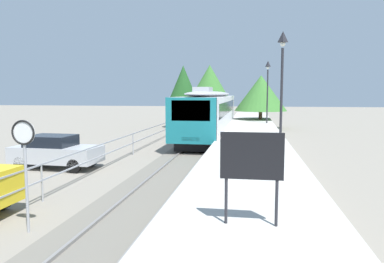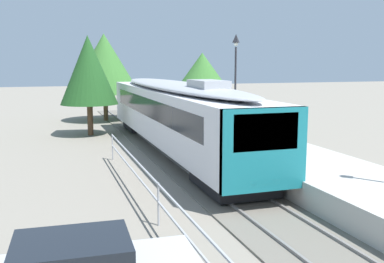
# 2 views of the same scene
# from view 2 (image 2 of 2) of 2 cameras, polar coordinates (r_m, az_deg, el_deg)

# --- Properties ---
(ground_plane) EXTENTS (160.00, 160.00, 0.00)m
(ground_plane) POSITION_cam_2_polar(r_m,az_deg,el_deg) (13.72, -4.13, -10.51)
(ground_plane) COLOR gray
(track_rails) EXTENTS (3.20, 60.00, 0.14)m
(track_rails) POSITION_cam_2_polar(r_m,az_deg,el_deg) (14.69, 7.43, -9.10)
(track_rails) COLOR #6B665B
(track_rails) RESTS_ON ground
(commuter_train) EXTENTS (2.82, 19.95, 3.74)m
(commuter_train) POSITION_cam_2_polar(r_m,az_deg,el_deg) (22.37, -2.28, 2.68)
(commuter_train) COLOR silver
(commuter_train) RESTS_ON track_rails
(station_platform) EXTENTS (3.90, 60.00, 0.90)m
(station_platform) POSITION_cam_2_polar(r_m,az_deg,el_deg) (16.21, 17.94, -6.23)
(station_platform) COLOR #B7B5AD
(station_platform) RESTS_ON ground
(platform_lamp_far_end) EXTENTS (0.34, 0.34, 5.35)m
(platform_lamp_far_end) POSITION_cam_2_polar(r_m,az_deg,el_deg) (26.48, 5.69, 8.96)
(platform_lamp_far_end) COLOR #232328
(platform_lamp_far_end) RESTS_ON station_platform
(tree_behind_carpark) EXTENTS (3.60, 3.60, 6.28)m
(tree_behind_carpark) POSITION_cam_2_polar(r_m,az_deg,el_deg) (28.50, -13.28, 7.75)
(tree_behind_carpark) COLOR brown
(tree_behind_carpark) RESTS_ON ground
(tree_behind_station_far) EXTENTS (5.16, 5.16, 5.28)m
(tree_behind_station_far) POSITION_cam_2_polar(r_m,az_deg,el_deg) (30.70, 1.33, 6.90)
(tree_behind_station_far) COLOR brown
(tree_behind_station_far) RESTS_ON ground
(tree_distant_left) EXTENTS (5.52, 5.52, 6.87)m
(tree_distant_left) POSITION_cam_2_polar(r_m,az_deg,el_deg) (35.70, -11.30, 8.63)
(tree_distant_left) COLOR brown
(tree_distant_left) RESTS_ON ground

